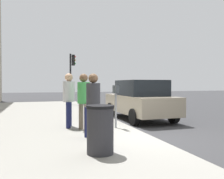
% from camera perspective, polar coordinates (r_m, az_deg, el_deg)
% --- Properties ---
extents(ground_plane, '(80.00, 80.00, 0.00)m').
position_cam_1_polar(ground_plane, '(6.98, 8.96, -11.96)').
color(ground_plane, '#38383A').
rests_on(ground_plane, ground).
extents(sidewalk_slab, '(28.00, 6.00, 0.15)m').
position_cam_1_polar(sidewalk_slab, '(6.26, -17.09, -12.85)').
color(sidewalk_slab, gray).
rests_on(sidewalk_slab, ground_plane).
extents(parking_meter, '(0.36, 0.12, 1.41)m').
position_cam_1_polar(parking_meter, '(7.81, 0.91, -1.87)').
color(parking_meter, gray).
rests_on(parking_meter, sidewalk_slab).
extents(pedestrian_at_meter, '(0.52, 0.39, 1.78)m').
position_cam_1_polar(pedestrian_at_meter, '(7.44, -6.87, -1.77)').
color(pedestrian_at_meter, '#726656').
rests_on(pedestrian_at_meter, sidewalk_slab).
extents(pedestrian_bystander, '(0.40, 0.44, 1.74)m').
position_cam_1_polar(pedestrian_bystander, '(6.36, -4.55, -2.59)').
color(pedestrian_bystander, '#191E4C').
rests_on(pedestrian_bystander, sidewalk_slab).
extents(parking_officer, '(0.53, 0.39, 1.81)m').
position_cam_1_polar(parking_officer, '(8.03, -10.40, -1.39)').
color(parking_officer, '#191E4C').
rests_on(parking_officer, sidewalk_slab).
extents(parked_sedan_near, '(4.43, 2.02, 1.77)m').
position_cam_1_polar(parked_sedan_near, '(10.70, 6.69, -2.46)').
color(parked_sedan_near, gray).
rests_on(parked_sedan_near, ground_plane).
extents(traffic_signal, '(0.24, 0.44, 3.60)m').
position_cam_1_polar(traffic_signal, '(17.05, -9.68, 4.60)').
color(traffic_signal, black).
rests_on(traffic_signal, sidewalk_slab).
extents(trash_bin, '(0.59, 0.59, 1.01)m').
position_cam_1_polar(trash_bin, '(4.99, -2.87, -9.60)').
color(trash_bin, '#2D2D33').
rests_on(trash_bin, sidewalk_slab).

